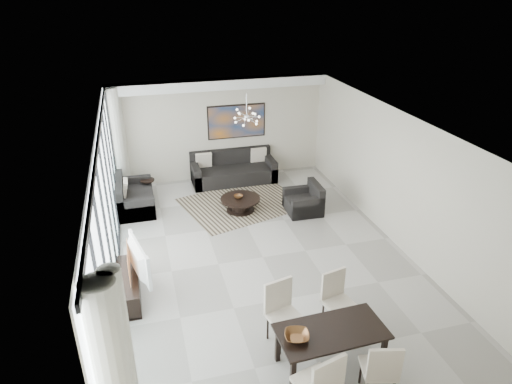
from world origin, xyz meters
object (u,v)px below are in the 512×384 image
object	(u,v)px
tv_console	(128,286)
television	(134,261)
coffee_table	(240,204)
dining_table	(331,335)
sofa_main	(233,171)

from	to	relation	value
tv_console	television	bearing A→B (deg)	-17.78
coffee_table	tv_console	distance (m)	3.95
dining_table	tv_console	bearing A→B (deg)	139.16
sofa_main	dining_table	bearing A→B (deg)	-91.03
sofa_main	dining_table	size ratio (longest dim) A/B	1.44
coffee_table	dining_table	bearing A→B (deg)	-88.78
television	coffee_table	bearing A→B (deg)	-56.47
tv_console	dining_table	bearing A→B (deg)	-40.84
coffee_table	tv_console	bearing A→B (deg)	-135.19
sofa_main	tv_console	distance (m)	5.56
sofa_main	tv_console	world-z (taller)	sofa_main
tv_console	television	size ratio (longest dim) A/B	1.26
television	dining_table	world-z (taller)	television
coffee_table	television	size ratio (longest dim) A/B	0.87
tv_console	dining_table	world-z (taller)	dining_table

